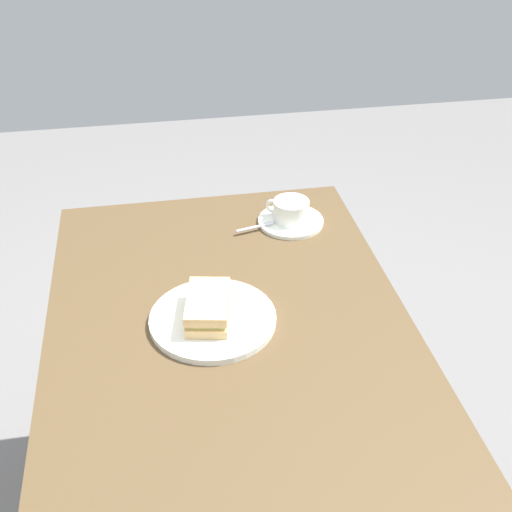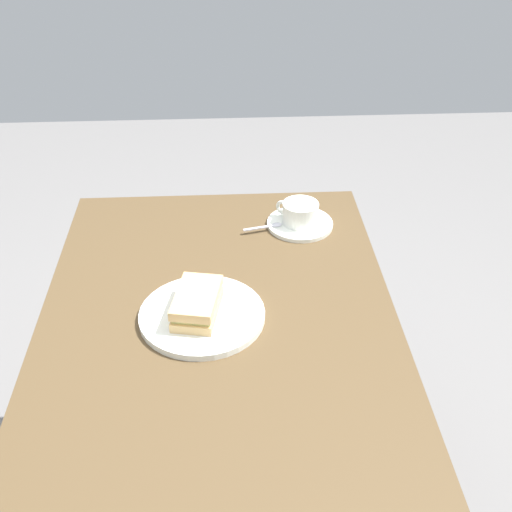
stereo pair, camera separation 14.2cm
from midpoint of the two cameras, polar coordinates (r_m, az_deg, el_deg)
dining_table at (r=1.32m, az=-0.08°, el=-10.59°), size 1.14×0.73×0.78m
sandwich_plate at (r=1.29m, az=-1.67°, el=-5.40°), size 0.25×0.25×0.01m
sandwich_front at (r=1.27m, az=-2.07°, el=-4.32°), size 0.15×0.11×0.05m
coffee_saucer at (r=1.59m, az=6.48°, el=2.78°), size 0.16×0.16×0.01m
coffee_cup at (r=1.58m, az=6.51°, el=3.81°), size 0.09×0.10×0.05m
spoon at (r=1.56m, az=3.81°, el=2.59°), size 0.03×0.10×0.01m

